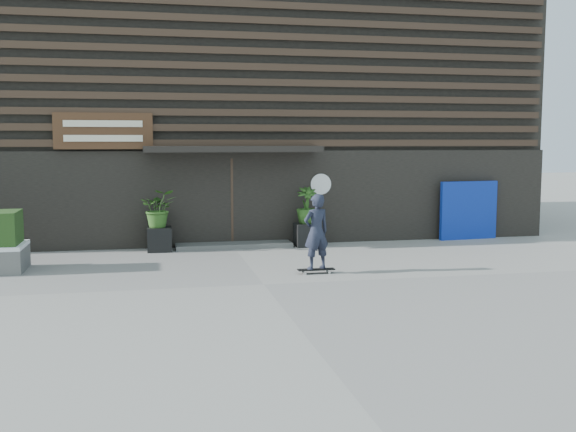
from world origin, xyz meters
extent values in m
plane|color=gray|center=(0.00, 0.00, 0.00)|extent=(80.00, 80.00, 0.00)
cube|color=#4B4B49|center=(0.00, 4.60, 0.06)|extent=(3.00, 0.80, 0.12)
cube|color=black|center=(-1.90, 4.40, 0.30)|extent=(0.60, 0.60, 0.60)
imported|color=#2D591E|center=(-1.90, 4.40, 1.08)|extent=(0.86, 0.75, 0.96)
cube|color=black|center=(1.90, 4.40, 0.30)|extent=(0.60, 0.60, 0.60)
imported|color=#2D591E|center=(1.90, 4.40, 1.08)|extent=(0.54, 0.54, 0.96)
cube|color=#0B2495|center=(6.64, 4.70, 0.82)|extent=(1.75, 0.28, 1.63)
cube|color=black|center=(0.00, 10.00, 4.00)|extent=(18.00, 10.00, 8.00)
cube|color=black|center=(0.00, 4.94, 1.25)|extent=(18.00, 0.12, 2.50)
cube|color=#38281E|center=(0.00, 4.88, 2.70)|extent=(17.60, 0.08, 0.18)
cube|color=#38281E|center=(0.00, 4.88, 3.09)|extent=(17.60, 0.08, 0.18)
cube|color=#38281E|center=(0.00, 4.88, 3.48)|extent=(17.60, 0.08, 0.18)
cube|color=#38281E|center=(0.00, 4.88, 3.88)|extent=(17.60, 0.08, 0.18)
cube|color=#38281E|center=(0.00, 4.88, 4.27)|extent=(17.60, 0.08, 0.18)
cube|color=#38281E|center=(0.00, 4.88, 4.66)|extent=(17.60, 0.08, 0.18)
cube|color=#38281E|center=(0.00, 4.88, 5.05)|extent=(17.60, 0.08, 0.18)
cube|color=#38281E|center=(0.00, 4.88, 5.45)|extent=(17.60, 0.08, 0.18)
cube|color=#38281E|center=(0.00, 4.88, 5.84)|extent=(17.60, 0.08, 0.18)
cube|color=#38281E|center=(0.00, 4.88, 6.23)|extent=(17.60, 0.08, 0.18)
cube|color=black|center=(0.00, 4.50, 2.55)|extent=(4.50, 1.00, 0.15)
cube|color=black|center=(0.00, 5.10, 1.15)|extent=(2.40, 0.30, 2.30)
cube|color=#38281E|center=(0.00, 4.92, 1.15)|extent=(0.06, 0.10, 2.30)
cube|color=#472B19|center=(-3.20, 4.80, 3.00)|extent=(2.40, 0.10, 0.90)
cube|color=beige|center=(-3.20, 4.73, 3.18)|extent=(1.90, 0.02, 0.16)
cube|color=beige|center=(-3.20, 4.73, 2.82)|extent=(1.90, 0.02, 0.16)
cylinder|color=white|center=(2.40, 4.86, 1.60)|extent=(0.56, 0.03, 0.56)
cube|color=black|center=(1.25, 0.83, 0.09)|extent=(0.78, 0.20, 0.02)
cylinder|color=#A9A8A4|center=(0.99, 0.73, 0.03)|extent=(0.06, 0.03, 0.06)
cylinder|color=#A3A39E|center=(0.99, 0.93, 0.03)|extent=(0.06, 0.03, 0.06)
cylinder|color=#ADADA8|center=(1.51, 0.73, 0.03)|extent=(0.06, 0.03, 0.06)
cylinder|color=#B9BAB4|center=(1.51, 0.93, 0.03)|extent=(0.06, 0.03, 0.06)
imported|color=black|center=(1.25, 0.83, 0.88)|extent=(0.66, 0.52, 1.57)
camera|label=1|loc=(-2.12, -12.42, 2.75)|focal=41.49mm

